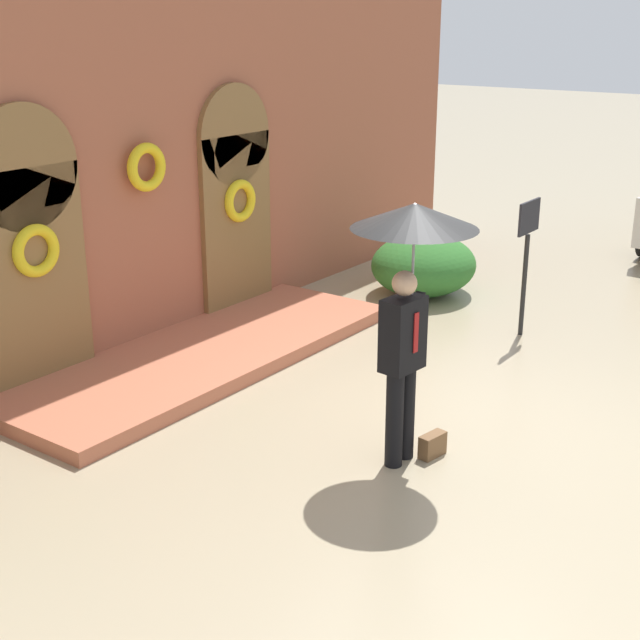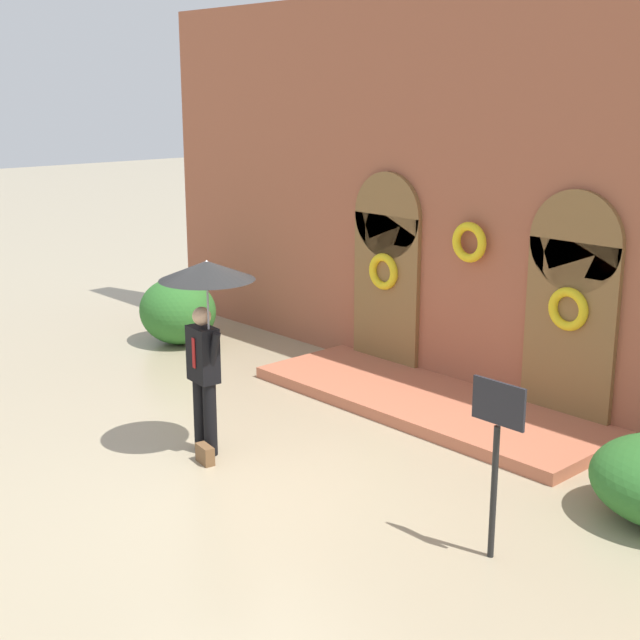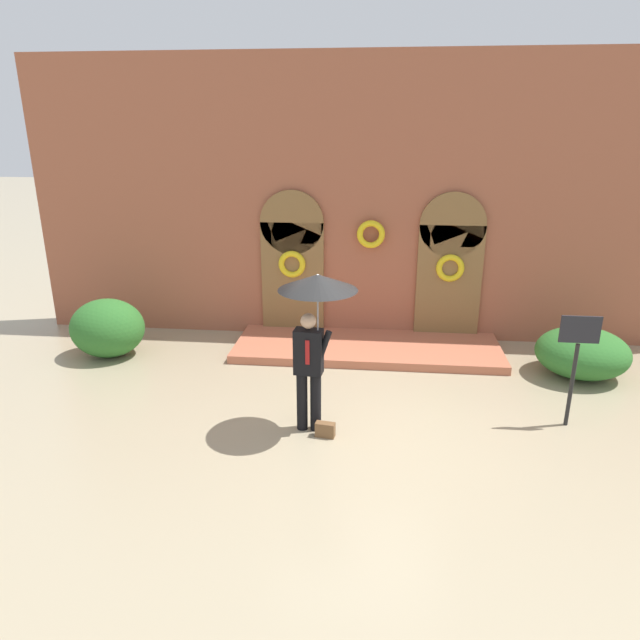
{
  "view_description": "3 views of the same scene",
  "coord_description": "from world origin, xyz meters",
  "views": [
    {
      "loc": [
        -7.07,
        -3.78,
        3.86
      ],
      "look_at": [
        -0.29,
        1.17,
        0.97
      ],
      "focal_mm": 50.0,
      "sensor_mm": 36.0,
      "label": 1
    },
    {
      "loc": [
        7.49,
        -5.8,
        4.25
      ],
      "look_at": [
        -0.41,
        1.44,
        1.45
      ],
      "focal_mm": 50.0,
      "sensor_mm": 36.0,
      "label": 2
    },
    {
      "loc": [
        0.17,
        -7.48,
        4.27
      ],
      "look_at": [
        -0.77,
        1.43,
        1.19
      ],
      "focal_mm": 32.0,
      "sensor_mm": 36.0,
      "label": 3
    }
  ],
  "objects": [
    {
      "name": "ground_plane",
      "position": [
        0.0,
        0.0,
        0.0
      ],
      "size": [
        80.0,
        80.0,
        0.0
      ],
      "primitive_type": "plane",
      "color": "tan"
    },
    {
      "name": "building_facade",
      "position": [
        -0.0,
        4.15,
        2.68
      ],
      "size": [
        14.0,
        2.3,
        5.6
      ],
      "color": "#9E563D",
      "rests_on": "ground"
    },
    {
      "name": "person_with_umbrella",
      "position": [
        -0.67,
        -0.08,
        1.91
      ],
      "size": [
        1.1,
        1.1,
        2.36
      ],
      "color": "black",
      "rests_on": "ground"
    },
    {
      "name": "handbag",
      "position": [
        -0.51,
        -0.28,
        0.11
      ],
      "size": [
        0.3,
        0.16,
        0.22
      ],
      "primitive_type": "cube",
      "rotation": [
        0.0,
        0.0,
        -0.16
      ],
      "color": "brown",
      "rests_on": "ground"
    },
    {
      "name": "sign_post",
      "position": [
        3.05,
        0.44,
        1.16
      ],
      "size": [
        0.56,
        0.06,
        1.72
      ],
      "color": "black",
      "rests_on": "ground"
    },
    {
      "name": "shrub_left",
      "position": [
        -4.98,
        2.34,
        0.56
      ],
      "size": [
        1.41,
        1.24,
        1.13
      ],
      "primitive_type": "ellipsoid",
      "color": "#2D6B28",
      "rests_on": "ground"
    },
    {
      "name": "shrub_right",
      "position": [
        3.82,
        2.32,
        0.43
      ],
      "size": [
        1.61,
        1.47,
        0.87
      ],
      "primitive_type": "ellipsoid",
      "color": "#2D6B28",
      "rests_on": "ground"
    }
  ]
}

